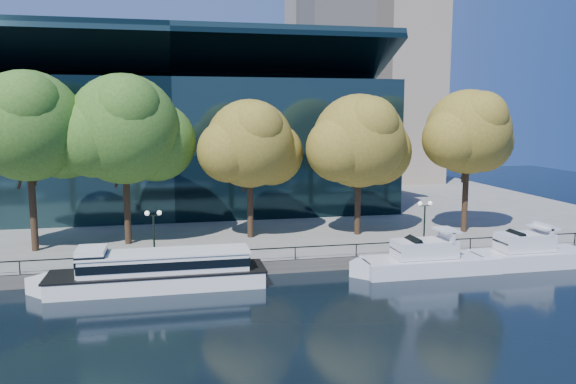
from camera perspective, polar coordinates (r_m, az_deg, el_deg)
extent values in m
plane|color=black|center=(40.54, -5.26, -9.71)|extent=(160.00, 160.00, 0.00)
cube|color=slate|center=(75.93, -8.47, -1.03)|extent=(90.00, 67.00, 1.00)
cube|color=#47443F|center=(43.30, -5.74, -7.87)|extent=(90.00, 0.25, 1.00)
cube|color=black|center=(43.12, -5.80, -5.94)|extent=(88.20, 0.08, 0.08)
cube|color=black|center=(43.24, -5.79, -6.58)|extent=(0.07, 0.07, 0.90)
cube|color=black|center=(70.52, -11.63, 4.33)|extent=(50.00, 24.00, 16.00)
cube|color=black|center=(66.59, -11.84, 12.31)|extent=(50.00, 17.14, 7.86)
cube|color=white|center=(41.37, -13.02, -8.68)|extent=(14.86, 3.61, 1.17)
cube|color=black|center=(41.20, -13.05, -7.87)|extent=(15.16, 3.68, 0.13)
cube|color=white|center=(42.22, -23.27, -8.79)|extent=(2.99, 2.99, 1.17)
cube|color=white|center=(41.02, -12.33, -6.95)|extent=(11.59, 2.96, 1.27)
cube|color=black|center=(41.00, -12.33, -6.88)|extent=(11.74, 3.03, 0.58)
cube|color=white|center=(40.85, -12.36, -6.02)|extent=(11.89, 3.10, 0.11)
cube|color=white|center=(41.31, -19.33, -6.66)|extent=(1.91, 2.53, 1.91)
cube|color=black|center=(41.25, -19.34, -6.38)|extent=(1.96, 2.60, 0.74)
cube|color=silver|center=(45.28, 14.24, -7.22)|extent=(10.66, 3.05, 1.22)
cube|color=silver|center=(43.25, 7.82, -7.77)|extent=(2.33, 2.33, 1.22)
cube|color=silver|center=(45.12, 14.27, -6.45)|extent=(10.45, 2.99, 0.08)
cube|color=silver|center=(44.72, 13.68, -5.59)|extent=(4.80, 2.29, 1.32)
cube|color=black|center=(44.12, 12.05, -5.58)|extent=(2.10, 2.19, 1.66)
cube|color=silver|center=(45.31, 15.80, -4.23)|extent=(0.25, 2.38, 0.81)
cube|color=silver|center=(45.23, 15.82, -3.73)|extent=(1.42, 2.38, 0.15)
cube|color=silver|center=(49.68, 23.27, -6.25)|extent=(9.60, 2.99, 1.28)
cube|color=silver|center=(47.12, 18.45, -6.76)|extent=(2.35, 2.35, 1.28)
cube|color=silver|center=(49.53, 23.31, -5.51)|extent=(9.41, 2.93, 0.09)
cube|color=silver|center=(49.09, 22.90, -4.67)|extent=(4.32, 2.24, 1.39)
cube|color=black|center=(48.38, 21.69, -4.65)|extent=(1.95, 2.15, 1.61)
cube|color=silver|center=(49.83, 24.51, -3.39)|extent=(0.27, 2.33, 0.85)
cube|color=silver|center=(49.81, 24.51, -3.27)|extent=(1.49, 2.33, 0.16)
cylinder|color=black|center=(50.61, -24.52, -0.89)|extent=(0.56, 0.56, 8.24)
cylinder|color=black|center=(50.34, -24.13, 2.80)|extent=(1.28, 1.95, 4.11)
cylinder|color=black|center=(50.08, -25.23, 2.37)|extent=(1.17, 1.33, 3.68)
sphere|color=#2F5A1C|center=(50.11, -24.93, 6.11)|extent=(8.96, 8.96, 8.96)
sphere|color=#2F5A1C|center=(50.97, -21.81, 5.04)|extent=(6.72, 6.72, 6.72)
sphere|color=#2F5A1C|center=(48.25, -24.99, 7.93)|extent=(5.37, 5.37, 5.37)
cylinder|color=black|center=(50.51, -16.06, -0.64)|extent=(0.56, 0.56, 7.99)
cylinder|color=black|center=(50.32, -15.62, 2.94)|extent=(1.25, 1.90, 3.99)
cylinder|color=black|center=(49.91, -16.67, 2.53)|extent=(1.14, 1.30, 3.57)
sphere|color=#2F5A1C|center=(50.00, -16.33, 6.16)|extent=(9.40, 9.40, 9.40)
sphere|color=#2F5A1C|center=(51.32, -13.27, 4.99)|extent=(7.05, 7.05, 7.05)
sphere|color=#2F5A1C|center=(49.32, -19.11, 5.20)|extent=(6.58, 6.58, 6.58)
sphere|color=#2F5A1C|center=(48.07, -16.01, 8.07)|extent=(5.64, 5.64, 5.64)
cylinder|color=black|center=(51.36, -3.86, -0.83)|extent=(0.56, 0.56, 6.88)
cylinder|color=black|center=(51.29, -3.37, 2.21)|extent=(1.12, 1.68, 3.45)
cylinder|color=black|center=(50.69, -4.29, 1.85)|extent=(1.03, 1.16, 3.09)
sphere|color=brown|center=(50.83, -3.92, 4.93)|extent=(7.96, 7.96, 7.96)
sphere|color=brown|center=(52.41, -1.72, 3.95)|extent=(5.97, 5.97, 5.97)
sphere|color=brown|center=(49.84, -6.06, 4.16)|extent=(5.57, 5.57, 5.57)
sphere|color=brown|center=(49.26, -3.21, 6.46)|extent=(4.77, 4.77, 4.77)
cylinder|color=black|center=(52.92, 7.10, -0.53)|extent=(0.56, 0.56, 7.03)
cylinder|color=black|center=(52.94, 7.60, 2.47)|extent=(1.14, 1.71, 3.52)
cylinder|color=black|center=(52.20, 6.84, 2.13)|extent=(1.05, 1.18, 3.15)
sphere|color=brown|center=(52.41, 7.20, 5.17)|extent=(8.63, 8.63, 8.63)
sphere|color=brown|center=(54.50, 9.10, 4.11)|extent=(6.47, 6.47, 6.47)
sphere|color=brown|center=(50.96, 5.21, 4.40)|extent=(6.04, 6.04, 6.04)
sphere|color=brown|center=(50.88, 8.33, 6.77)|extent=(5.18, 5.18, 5.18)
cylinder|color=black|center=(56.20, 17.57, -0.02)|extent=(0.56, 0.56, 7.66)
cylinder|color=black|center=(56.30, 18.04, 3.05)|extent=(1.21, 1.84, 3.83)
cylinder|color=black|center=(55.44, 17.48, 2.72)|extent=(1.11, 1.26, 3.42)
sphere|color=brown|center=(55.72, 17.82, 5.84)|extent=(7.95, 7.95, 7.95)
sphere|color=brown|center=(57.90, 19.08, 4.86)|extent=(5.97, 5.97, 5.97)
sphere|color=brown|center=(54.09, 16.37, 5.21)|extent=(5.57, 5.57, 5.57)
sphere|color=brown|center=(54.52, 19.08, 7.21)|extent=(4.77, 4.77, 4.77)
cylinder|color=black|center=(43.95, -13.45, -4.72)|extent=(0.14, 0.14, 3.60)
cube|color=black|center=(43.58, -13.53, -2.35)|extent=(0.90, 0.06, 0.06)
sphere|color=white|center=(43.57, -14.13, -2.10)|extent=(0.36, 0.36, 0.36)
sphere|color=white|center=(43.54, -12.95, -2.07)|extent=(0.36, 0.36, 0.36)
cylinder|color=black|center=(48.58, 13.67, -3.52)|extent=(0.14, 0.14, 3.60)
cube|color=black|center=(48.25, 13.75, -1.36)|extent=(0.90, 0.06, 0.06)
sphere|color=white|center=(48.03, 13.27, -1.15)|extent=(0.36, 0.36, 0.36)
sphere|color=white|center=(48.41, 14.23, -1.11)|extent=(0.36, 0.36, 0.36)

